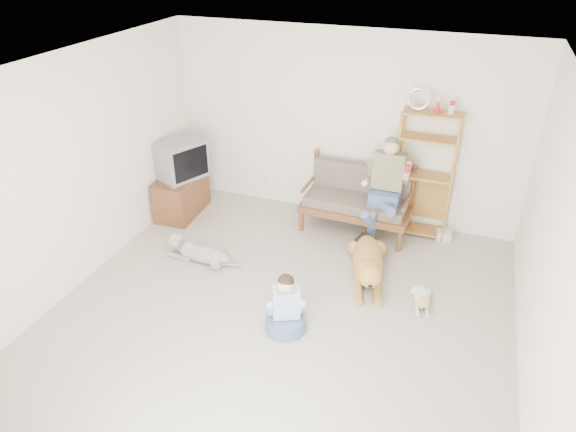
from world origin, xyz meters
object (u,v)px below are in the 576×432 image
at_px(loveseat, 357,198).
at_px(golden_retriever, 368,264).
at_px(tv_stand, 181,195).
at_px(etagere, 424,174).

bearing_deg(loveseat, golden_retriever, -67.22).
bearing_deg(golden_retriever, loveseat, 96.93).
xyz_separation_m(loveseat, tv_stand, (-2.57, -0.46, -0.19)).
xyz_separation_m(etagere, golden_retriever, (-0.42, -1.30, -0.72)).
bearing_deg(golden_retriever, etagere, 58.20).
xyz_separation_m(tv_stand, golden_retriever, (2.99, -0.65, -0.11)).
distance_m(loveseat, golden_retriever, 1.23).
height_order(loveseat, golden_retriever, loveseat).
bearing_deg(tv_stand, loveseat, 7.62).
bearing_deg(loveseat, tv_stand, -167.68).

